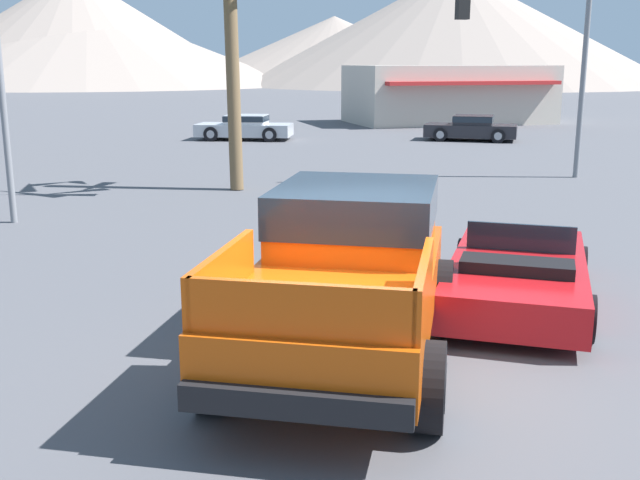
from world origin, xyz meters
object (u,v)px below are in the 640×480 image
parked_car_silver (245,127)px  traffic_light_crosswalk (532,38)px  red_convertible_car (518,276)px  orange_pickup_truck (348,263)px  parked_car_dark (472,128)px

parked_car_silver → traffic_light_crosswalk: 15.56m
red_convertible_car → orange_pickup_truck: bearing=-128.1°
orange_pickup_truck → parked_car_dark: bearing=86.7°
orange_pickup_truck → red_convertible_car: 3.09m
orange_pickup_truck → red_convertible_car: size_ratio=1.21×
traffic_light_crosswalk → orange_pickup_truck: bearing=51.9°
orange_pickup_truck → parked_car_silver: orange_pickup_truck is taller
red_convertible_car → parked_car_dark: 23.72m
orange_pickup_truck → red_convertible_car: (2.84, 1.02, -0.66)m
red_convertible_car → traffic_light_crosswalk: size_ratio=0.79×
parked_car_dark → traffic_light_crosswalk: (-3.72, -10.98, 3.48)m
red_convertible_car → parked_car_silver: (0.24, 24.49, 0.15)m
parked_car_dark → traffic_light_crosswalk: bearing=-167.8°
orange_pickup_truck → parked_car_silver: 25.71m
red_convertible_car → parked_car_silver: bearing=121.4°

